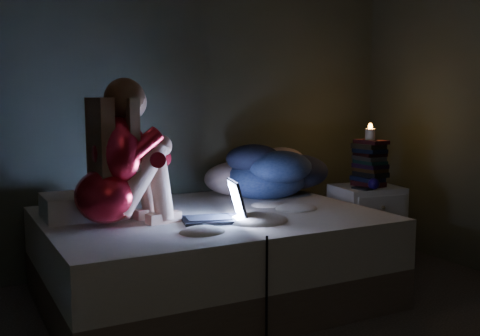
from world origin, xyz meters
TOP-DOWN VIEW (x-y plane):
  - wall_back at (0.00, 1.91)m, footprint 3.60×0.02m
  - bed at (-0.11, 1.10)m, footprint 1.92×1.44m
  - pillow at (-0.78, 1.33)m, footprint 0.47×0.34m
  - woman at (-0.75, 1.00)m, footprint 0.54×0.39m
  - laptop at (-0.19, 0.88)m, footprint 0.39×0.32m
  - clothes_pile at (0.49, 1.45)m, footprint 0.74×0.65m
  - nightstand at (1.18, 1.19)m, footprint 0.49×0.45m
  - book_stack at (1.20, 1.20)m, footprint 0.19×0.25m
  - candle at (1.20, 1.20)m, footprint 0.07×0.07m
  - phone at (1.07, 1.08)m, footprint 0.10×0.15m
  - blue_orb at (1.14, 1.04)m, footprint 0.08×0.08m

SIDE VIEW (x-z plane):
  - bed at x=-0.11m, z-range 0.00..0.53m
  - nightstand at x=1.18m, z-range 0.00..0.58m
  - phone at x=1.07m, z-range 0.58..0.60m
  - pillow at x=-0.78m, z-range 0.53..0.66m
  - blue_orb at x=1.14m, z-range 0.58..0.66m
  - laptop at x=-0.19m, z-range 0.53..0.77m
  - clothes_pile at x=0.49m, z-range 0.53..0.91m
  - book_stack at x=1.20m, z-range 0.58..0.91m
  - woman at x=-0.75m, z-range 0.53..1.32m
  - candle at x=1.20m, z-range 0.91..0.99m
  - wall_back at x=0.00m, z-range 0.00..2.60m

